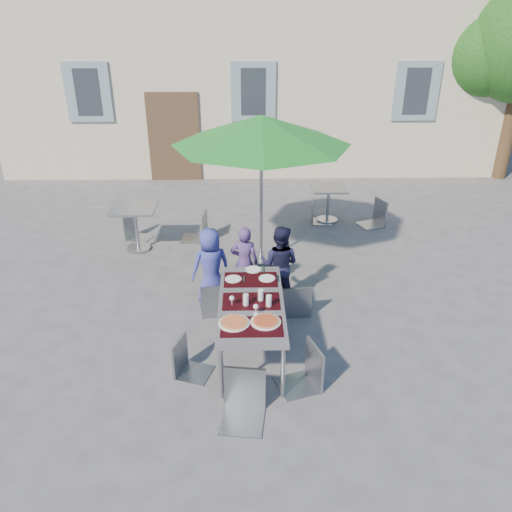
{
  "coord_description": "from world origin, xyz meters",
  "views": [
    {
      "loc": [
        -0.19,
        -5.17,
        3.94
      ],
      "look_at": [
        -0.06,
        0.97,
        0.93
      ],
      "focal_mm": 35.0,
      "sensor_mm": 36.0,
      "label": 1
    }
  ],
  "objects_px": {
    "bg_chair_l_0": "(132,211)",
    "bg_chair_r_0": "(198,209)",
    "pizza_near_right": "(266,321)",
    "chair_4": "(308,344)",
    "bg_chair_r_1": "(378,197)",
    "bg_chair_l_1": "(318,197)",
    "cafe_table_1": "(328,198)",
    "chair_3": "(186,338)",
    "dining_table": "(251,305)",
    "child_1": "(244,263)",
    "chair_2": "(297,281)",
    "chair_0": "(215,279)",
    "chair_1": "(251,270)",
    "pizza_near_left": "(234,322)",
    "patio_umbrella": "(262,131)",
    "child_0": "(211,266)",
    "child_2": "(280,265)",
    "cafe_table_0": "(135,219)",
    "chair_5": "(243,370)"
  },
  "relations": [
    {
      "from": "chair_0",
      "to": "chair_2",
      "type": "distance_m",
      "value": 1.15
    },
    {
      "from": "bg_chair_l_0",
      "to": "bg_chair_r_1",
      "type": "distance_m",
      "value": 4.84
    },
    {
      "from": "cafe_table_0",
      "to": "pizza_near_right",
      "type": "bearing_deg",
      "value": -58.41
    },
    {
      "from": "chair_3",
      "to": "chair_4",
      "type": "relative_size",
      "value": 0.87
    },
    {
      "from": "child_0",
      "to": "chair_0",
      "type": "relative_size",
      "value": 1.21
    },
    {
      "from": "pizza_near_left",
      "to": "chair_2",
      "type": "xyz_separation_m",
      "value": [
        0.85,
        1.36,
        -0.23
      ]
    },
    {
      "from": "pizza_near_left",
      "to": "bg_chair_l_1",
      "type": "relative_size",
      "value": 0.39
    },
    {
      "from": "bg_chair_l_1",
      "to": "chair_1",
      "type": "bearing_deg",
      "value": -113.18
    },
    {
      "from": "chair_4",
      "to": "bg_chair_r_1",
      "type": "relative_size",
      "value": 0.98
    },
    {
      "from": "pizza_near_right",
      "to": "cafe_table_0",
      "type": "xyz_separation_m",
      "value": [
        -2.21,
        3.59,
        -0.17
      ]
    },
    {
      "from": "chair_2",
      "to": "chair_3",
      "type": "height_order",
      "value": "chair_2"
    },
    {
      "from": "child_1",
      "to": "bg_chair_r_1",
      "type": "bearing_deg",
      "value": -125.86
    },
    {
      "from": "cafe_table_1",
      "to": "bg_chair_l_1",
      "type": "bearing_deg",
      "value": -161.79
    },
    {
      "from": "child_0",
      "to": "bg_chair_l_1",
      "type": "distance_m",
      "value": 3.72
    },
    {
      "from": "pizza_near_left",
      "to": "child_1",
      "type": "bearing_deg",
      "value": 86.53
    },
    {
      "from": "child_2",
      "to": "chair_4",
      "type": "distance_m",
      "value": 1.93
    },
    {
      "from": "dining_table",
      "to": "bg_chair_r_0",
      "type": "distance_m",
      "value": 3.68
    },
    {
      "from": "chair_1",
      "to": "chair_5",
      "type": "height_order",
      "value": "chair_5"
    },
    {
      "from": "pizza_near_left",
      "to": "pizza_near_right",
      "type": "distance_m",
      "value": 0.36
    },
    {
      "from": "pizza_near_right",
      "to": "patio_umbrella",
      "type": "distance_m",
      "value": 3.38
    },
    {
      "from": "pizza_near_right",
      "to": "child_0",
      "type": "distance_m",
      "value": 1.88
    },
    {
      "from": "chair_3",
      "to": "patio_umbrella",
      "type": "bearing_deg",
      "value": 71.71
    },
    {
      "from": "bg_chair_l_0",
      "to": "bg_chair_r_0",
      "type": "bearing_deg",
      "value": -4.31
    },
    {
      "from": "bg_chair_l_0",
      "to": "chair_3",
      "type": "bearing_deg",
      "value": -70.5
    },
    {
      "from": "bg_chair_r_1",
      "to": "patio_umbrella",
      "type": "bearing_deg",
      "value": -144.95
    },
    {
      "from": "bg_chair_l_0",
      "to": "cafe_table_0",
      "type": "bearing_deg",
      "value": -72.82
    },
    {
      "from": "pizza_near_right",
      "to": "bg_chair_r_0",
      "type": "relative_size",
      "value": 0.33
    },
    {
      "from": "pizza_near_left",
      "to": "bg_chair_r_1",
      "type": "distance_m",
      "value": 5.48
    },
    {
      "from": "chair_0",
      "to": "cafe_table_0",
      "type": "distance_m",
      "value": 2.7
    },
    {
      "from": "bg_chair_r_0",
      "to": "bg_chair_l_1",
      "type": "xyz_separation_m",
      "value": [
        2.36,
        0.83,
        -0.07
      ]
    },
    {
      "from": "cafe_table_0",
      "to": "chair_1",
      "type": "bearing_deg",
      "value": -44.15
    },
    {
      "from": "pizza_near_right",
      "to": "bg_chair_l_1",
      "type": "distance_m",
      "value": 5.02
    },
    {
      "from": "bg_chair_r_1",
      "to": "pizza_near_right",
      "type": "bearing_deg",
      "value": -117.39
    },
    {
      "from": "child_0",
      "to": "chair_4",
      "type": "height_order",
      "value": "child_0"
    },
    {
      "from": "child_1",
      "to": "chair_4",
      "type": "height_order",
      "value": "child_1"
    },
    {
      "from": "patio_umbrella",
      "to": "bg_chair_l_0",
      "type": "height_order",
      "value": "patio_umbrella"
    },
    {
      "from": "child_2",
      "to": "chair_3",
      "type": "distance_m",
      "value": 2.06
    },
    {
      "from": "cafe_table_1",
      "to": "bg_chair_r_1",
      "type": "height_order",
      "value": "bg_chair_r_1"
    },
    {
      "from": "chair_2",
      "to": "cafe_table_1",
      "type": "bearing_deg",
      "value": 74.58
    },
    {
      "from": "pizza_near_right",
      "to": "chair_4",
      "type": "distance_m",
      "value": 0.54
    },
    {
      "from": "chair_1",
      "to": "bg_chair_l_0",
      "type": "bearing_deg",
      "value": 131.29
    },
    {
      "from": "pizza_near_right",
      "to": "bg_chair_l_0",
      "type": "bearing_deg",
      "value": 119.91
    },
    {
      "from": "chair_2",
      "to": "chair_0",
      "type": "bearing_deg",
      "value": 178.31
    },
    {
      "from": "pizza_near_right",
      "to": "child_1",
      "type": "distance_m",
      "value": 1.9
    },
    {
      "from": "chair_3",
      "to": "chair_2",
      "type": "bearing_deg",
      "value": 41.64
    },
    {
      "from": "pizza_near_right",
      "to": "child_1",
      "type": "bearing_deg",
      "value": 97.47
    },
    {
      "from": "pizza_near_right",
      "to": "chair_1",
      "type": "xyz_separation_m",
      "value": [
        -0.15,
        1.59,
        -0.17
      ]
    },
    {
      "from": "child_2",
      "to": "chair_1",
      "type": "height_order",
      "value": "child_2"
    },
    {
      "from": "bg_chair_r_0",
      "to": "bg_chair_r_1",
      "type": "distance_m",
      "value": 3.61
    },
    {
      "from": "dining_table",
      "to": "child_1",
      "type": "xyz_separation_m",
      "value": [
        -0.09,
        1.4,
        -0.12
      ]
    }
  ]
}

